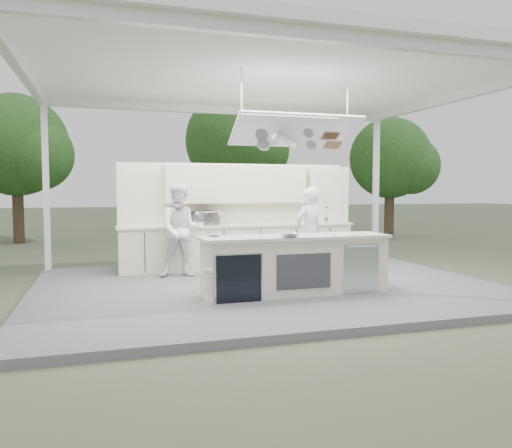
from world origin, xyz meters
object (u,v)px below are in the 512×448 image
object	(u,v)px
back_counter	(239,246)
head_chef	(309,233)
demo_island	(294,265)
sous_chef	(182,230)

from	to	relation	value
back_counter	head_chef	world-z (taller)	head_chef
back_counter	demo_island	bearing A→B (deg)	-86.37
demo_island	back_counter	bearing A→B (deg)	93.63
demo_island	head_chef	world-z (taller)	head_chef
sous_chef	head_chef	bearing A→B (deg)	-15.68
sous_chef	demo_island	bearing A→B (deg)	-49.34
back_counter	sous_chef	bearing A→B (deg)	-151.91
demo_island	sous_chef	xyz separation A→B (m)	(-1.51, 2.10, 0.43)
back_counter	head_chef	xyz separation A→B (m)	(0.96, -1.58, 0.39)
demo_island	back_counter	size ratio (longest dim) A/B	0.61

